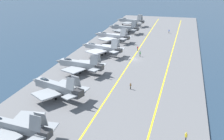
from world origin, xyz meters
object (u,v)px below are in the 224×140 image
Objects in this scene: parked_jet_eighth at (131,21)px; crew_blue_vest at (169,31)px; parked_jet_fifth at (102,48)px; parked_jet_second at (14,126)px; parked_jet_seventh at (124,28)px; parked_jet_sixth at (112,36)px; parked_jet_fourth at (79,64)px; crew_red_vest at (138,48)px; parked_jet_third at (56,87)px; crew_green_vest at (140,54)px; crew_yellow_vest at (186,136)px; crew_brown_vest at (131,86)px.

parked_jet_eighth is 25.06m from crew_blue_vest.
parked_jet_second is at bearing -179.92° from parked_jet_fifth.
parked_jet_seventh is (37.41, 0.44, -0.16)m from parked_jet_fifth.
parked_jet_seventh reaches higher than parked_jet_sixth.
parked_jet_fourth is at bearing 160.47° from crew_blue_vest.
crew_blue_vest is 34.82m from crew_red_vest.
crew_red_vest is at bearing -131.34° from parked_jet_sixth.
parked_jet_fifth is at bearing 127.00° from crew_red_vest.
parked_jet_fourth is 9.39× the size of crew_red_vest.
parked_jet_fifth is at bearing -0.38° from parked_jet_third.
crew_yellow_vest is (-47.94, -15.97, -0.03)m from crew_green_vest.
crew_green_vest is at bearing -84.29° from parked_jet_fifth.
crew_yellow_vest is at bearing -145.17° from crew_brown_vest.
crew_red_vest is at bearing 15.84° from crew_green_vest.
parked_jet_eighth reaches higher than parked_jet_sixth.
parked_jet_fifth is at bearing 29.89° from crew_brown_vest.
crew_blue_vest is at bearing -3.85° from crew_brown_vest.
parked_jet_second is at bearing 149.65° from crew_brown_vest.
crew_yellow_vest is (-66.18, -30.65, -1.36)m from parked_jet_sixth.
parked_jet_fourth is at bearing 47.28° from crew_yellow_vest.
parked_jet_sixth reaches higher than crew_red_vest.
crew_brown_vest is (-8.51, -16.82, -1.39)m from parked_jet_fourth.
parked_jet_fifth reaches higher than crew_red_vest.
parked_jet_sixth is at bearing 38.81° from crew_green_vest.
crew_green_vest is (-54.34, -14.03, -1.66)m from parked_jet_eighth.
crew_brown_vest is 23.93m from crew_yellow_vest.
parked_jet_eighth is at bearing 14.26° from crew_red_vest.
parked_jet_fourth is 0.95× the size of parked_jet_sixth.
parked_jet_third is at bearing 119.45° from crew_brown_vest.
parked_jet_eighth is at bearing 0.47° from parked_jet_second.
crew_brown_vest is at bearing -30.35° from parked_jet_second.
parked_jet_fourth reaches higher than crew_green_vest.
parked_jet_fourth is at bearing 143.74° from crew_green_vest.
parked_jet_second is at bearing 169.80° from crew_red_vest.
parked_jet_fifth is at bearing 154.40° from crew_blue_vest.
parked_jet_fifth is (53.34, 0.07, 0.15)m from parked_jet_second.
parked_jet_sixth is (72.90, 1.55, -0.07)m from parked_jet_second.
parked_jet_fifth reaches higher than parked_jet_sixth.
crew_blue_vest is (42.07, -20.16, -1.57)m from parked_jet_fifth.
parked_jet_third is 9.17× the size of crew_yellow_vest.
parked_jet_fourth is at bearing 2.28° from parked_jet_second.
crew_green_vest is (19.79, -14.52, -1.35)m from parked_jet_fourth.
parked_jet_third reaches higher than crew_brown_vest.
parked_jet_fifth is 13.36m from crew_green_vest.
crew_brown_vest is (8.89, -15.75, -1.66)m from parked_jet_third.
parked_jet_seventh is (17.84, -1.03, 0.05)m from parked_jet_sixth.
crew_red_vest is (-28.98, -11.63, -1.44)m from parked_jet_seventh.
crew_green_vest reaches higher than crew_red_vest.
parked_jet_seventh reaches higher than parked_jet_second.
parked_jet_sixth is (19.56, 1.47, -0.22)m from parked_jet_fifth.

